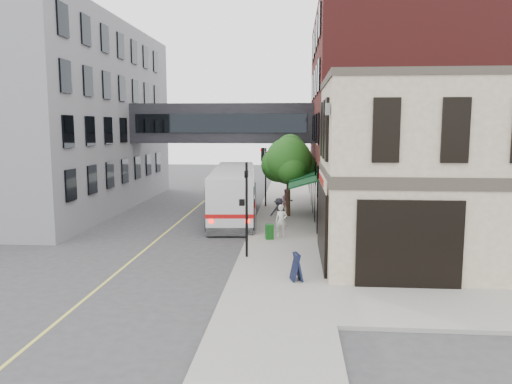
% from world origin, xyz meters
% --- Properties ---
extents(ground, '(120.00, 120.00, 0.00)m').
position_xyz_m(ground, '(0.00, 0.00, 0.00)').
color(ground, '#38383A').
rests_on(ground, ground).
extents(sidewalk_main, '(4.00, 60.00, 0.15)m').
position_xyz_m(sidewalk_main, '(2.00, 14.00, 0.07)').
color(sidewalk_main, gray).
rests_on(sidewalk_main, ground).
extents(corner_building, '(10.19, 8.12, 8.45)m').
position_xyz_m(corner_building, '(8.97, 2.00, 4.21)').
color(corner_building, tan).
rests_on(corner_building, ground).
extents(brick_building, '(13.76, 18.00, 14.00)m').
position_xyz_m(brick_building, '(9.98, 15.00, 6.99)').
color(brick_building, '#561C1A').
rests_on(brick_building, ground).
extents(opposite_building, '(14.00, 24.00, 14.00)m').
position_xyz_m(opposite_building, '(-17.00, 16.00, 7.00)').
color(opposite_building, gray).
rests_on(opposite_building, ground).
extents(skyway_bridge, '(14.00, 3.18, 3.00)m').
position_xyz_m(skyway_bridge, '(-3.00, 18.00, 6.50)').
color(skyway_bridge, black).
rests_on(skyway_bridge, ground).
extents(traffic_signal_near, '(0.44, 0.22, 4.60)m').
position_xyz_m(traffic_signal_near, '(0.37, 2.00, 2.98)').
color(traffic_signal_near, black).
rests_on(traffic_signal_near, sidewalk_main).
extents(traffic_signal_far, '(0.53, 0.28, 4.50)m').
position_xyz_m(traffic_signal_far, '(0.26, 17.00, 3.34)').
color(traffic_signal_far, black).
rests_on(traffic_signal_far, sidewalk_main).
extents(street_sign_pole, '(0.08, 0.75, 3.00)m').
position_xyz_m(street_sign_pole, '(0.39, 7.00, 1.93)').
color(street_sign_pole, gray).
rests_on(street_sign_pole, sidewalk_main).
extents(street_tree, '(3.80, 3.20, 5.60)m').
position_xyz_m(street_tree, '(2.19, 13.22, 3.91)').
color(street_tree, '#382619').
rests_on(street_tree, sidewalk_main).
extents(lane_marking, '(0.12, 40.00, 0.01)m').
position_xyz_m(lane_marking, '(-5.00, 10.00, 0.01)').
color(lane_marking, '#D8CC4C').
rests_on(lane_marking, ground).
extents(bus, '(3.84, 12.66, 3.36)m').
position_xyz_m(bus, '(-1.54, 12.68, 1.88)').
color(bus, silver).
rests_on(bus, ground).
extents(pedestrian_a, '(0.67, 0.44, 1.82)m').
position_xyz_m(pedestrian_a, '(1.91, 6.35, 1.06)').
color(pedestrian_a, silver).
rests_on(pedestrian_a, sidewalk_main).
extents(pedestrian_b, '(1.00, 0.87, 1.77)m').
position_xyz_m(pedestrian_b, '(2.10, 13.66, 1.04)').
color(pedestrian_b, pink).
rests_on(pedestrian_b, sidewalk_main).
extents(pedestrian_c, '(1.28, 1.03, 1.74)m').
position_xyz_m(pedestrian_c, '(1.67, 9.52, 1.02)').
color(pedestrian_c, '#212029').
rests_on(pedestrian_c, sidewalk_main).
extents(newspaper_box, '(0.50, 0.46, 0.82)m').
position_xyz_m(newspaper_box, '(1.28, 5.78, 0.56)').
color(newspaper_box, '#125217').
rests_on(newspaper_box, sidewalk_main).
extents(sandwich_board, '(0.55, 0.71, 1.12)m').
position_xyz_m(sandwich_board, '(2.75, -1.50, 0.71)').
color(sandwich_board, black).
rests_on(sandwich_board, sidewalk_main).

